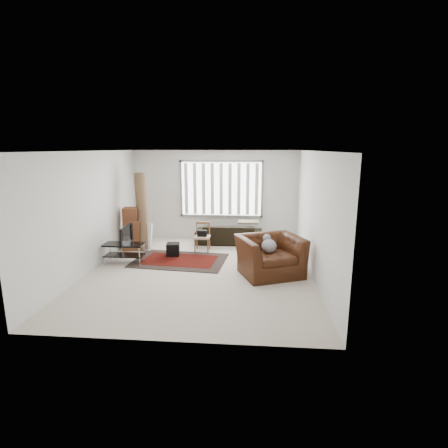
% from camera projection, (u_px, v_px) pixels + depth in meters
% --- Properties ---
extents(room, '(6.00, 6.02, 2.71)m').
position_uv_depth(room, '(205.00, 192.00, 8.13)').
color(room, beige).
rests_on(room, ground).
extents(persian_rug, '(2.39, 1.71, 0.02)m').
position_uv_depth(persian_rug, '(180.00, 260.00, 8.74)').
color(persian_rug, black).
rests_on(persian_rug, ground).
extents(tv_stand, '(0.97, 0.44, 0.48)m').
position_uv_depth(tv_stand, '(124.00, 249.00, 8.52)').
color(tv_stand, black).
rests_on(tv_stand, ground).
extents(tv, '(0.10, 0.78, 0.45)m').
position_uv_depth(tv, '(123.00, 235.00, 8.44)').
color(tv, black).
rests_on(tv, tv_stand).
extents(subwoofer, '(0.36, 0.36, 0.32)m').
position_uv_depth(subwoofer, '(173.00, 249.00, 9.09)').
color(subwoofer, black).
rests_on(subwoofer, persian_rug).
extents(moving_boxes, '(0.53, 0.50, 1.17)m').
position_uv_depth(moving_boxes, '(132.00, 230.00, 9.62)').
color(moving_boxes, brown).
rests_on(moving_boxes, ground).
extents(white_flatpack, '(0.63, 0.37, 0.75)m').
position_uv_depth(white_flatpack, '(142.00, 236.00, 9.63)').
color(white_flatpack, silver).
rests_on(white_flatpack, ground).
extents(rolled_rug, '(0.61, 0.83, 2.11)m').
position_uv_depth(rolled_rug, '(142.00, 211.00, 9.63)').
color(rolled_rug, brown).
rests_on(rolled_rug, ground).
extents(sofa, '(1.94, 0.85, 0.74)m').
position_uv_depth(sofa, '(229.00, 231.00, 10.28)').
color(sofa, black).
rests_on(sofa, ground).
extents(side_chair, '(0.42, 0.42, 0.77)m').
position_uv_depth(side_chair, '(202.00, 235.00, 9.51)').
color(side_chair, tan).
rests_on(side_chair, ground).
extents(armchair, '(1.66, 1.57, 0.98)m').
position_uv_depth(armchair, '(270.00, 253.00, 7.71)').
color(armchair, '#3C1B0C').
rests_on(armchair, ground).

